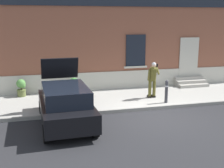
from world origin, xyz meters
TOP-DOWN VIEW (x-y plane):
  - ground_plane at (0.00, 0.00)m, footprint 80.00×80.00m
  - sidewalk at (0.00, 2.80)m, footprint 24.00×3.60m
  - curb_edge at (0.00, 0.94)m, footprint 24.00×0.12m
  - building_facade at (0.01, 5.29)m, footprint 24.00×1.52m
  - entrance_stoop at (3.90, 4.23)m, footprint 1.76×0.96m
  - hatchback_car_black at (-3.56, 0.02)m, footprint 1.90×4.12m
  - bollard_near_person at (1.07, 1.35)m, footprint 0.15×0.15m
  - bollard_far_left at (-3.23, 1.35)m, footprint 0.15×0.15m
  - person_on_phone at (0.78, 2.28)m, footprint 0.51×0.51m
  - planter_olive at (-5.31, 4.12)m, footprint 0.44×0.44m
  - planter_cream at (-2.77, 3.85)m, footprint 0.44×0.44m

SIDE VIEW (x-z plane):
  - ground_plane at x=0.00m, z-range 0.00..0.00m
  - sidewalk at x=0.00m, z-range 0.00..0.15m
  - curb_edge at x=0.00m, z-range 0.00..0.15m
  - entrance_stoop at x=3.90m, z-range 0.10..0.58m
  - planter_olive at x=-5.31m, z-range 0.18..1.04m
  - planter_cream at x=-2.77m, z-range 0.18..1.04m
  - bollard_near_person at x=1.07m, z-range 0.19..1.24m
  - bollard_far_left at x=-3.23m, z-range 0.19..1.24m
  - hatchback_car_black at x=-3.56m, z-range -0.37..1.97m
  - person_on_phone at x=0.78m, z-range 0.28..2.02m
  - building_facade at x=0.01m, z-range -0.02..7.48m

